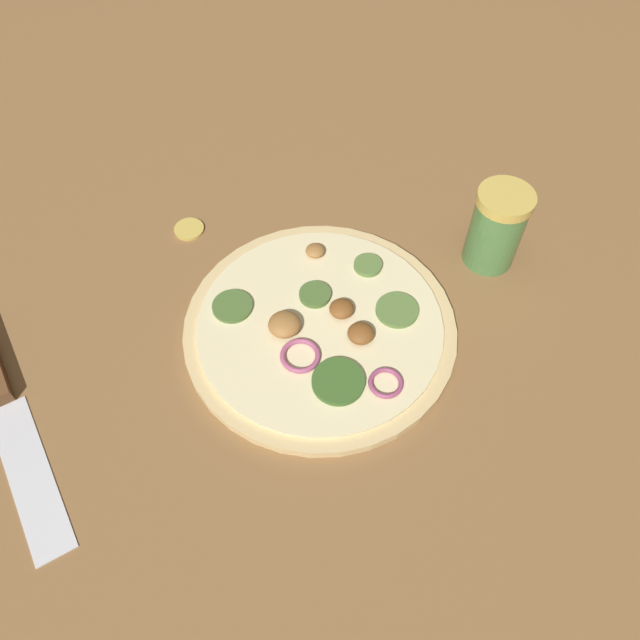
% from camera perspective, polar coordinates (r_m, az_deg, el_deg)
% --- Properties ---
extents(ground_plane, '(3.00, 3.00, 0.00)m').
position_cam_1_polar(ground_plane, '(0.68, 0.00, -1.00)').
color(ground_plane, brown).
extents(pizza, '(0.30, 0.30, 0.03)m').
position_cam_1_polar(pizza, '(0.68, 0.05, -0.65)').
color(pizza, '#D6B77A').
rests_on(pizza, ground_plane).
extents(spice_jar, '(0.06, 0.06, 0.10)m').
position_cam_1_polar(spice_jar, '(0.74, 15.84, 8.12)').
color(spice_jar, '#4C7F42').
rests_on(spice_jar, ground_plane).
extents(loose_cap, '(0.04, 0.04, 0.01)m').
position_cam_1_polar(loose_cap, '(0.79, -11.90, 8.22)').
color(loose_cap, gold).
rests_on(loose_cap, ground_plane).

